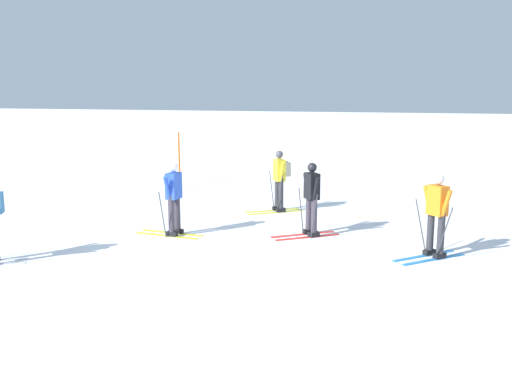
% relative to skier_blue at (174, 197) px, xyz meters
% --- Properties ---
extents(ground_plane, '(120.00, 120.00, 0.00)m').
position_rel_skier_blue_xyz_m(ground_plane, '(1.52, -1.44, -0.92)').
color(ground_plane, white).
extents(far_snow_ridge, '(80.00, 9.43, 2.07)m').
position_rel_skier_blue_xyz_m(far_snow_ridge, '(1.52, 18.35, 0.12)').
color(far_snow_ridge, white).
rests_on(far_snow_ridge, ground).
extents(skier_blue, '(1.62, 1.00, 1.71)m').
position_rel_skier_blue_xyz_m(skier_blue, '(0.00, 0.00, 0.00)').
color(skier_blue, gold).
rests_on(skier_blue, ground).
extents(skier_orange, '(1.39, 1.40, 1.71)m').
position_rel_skier_blue_xyz_m(skier_orange, '(5.77, 0.03, -0.00)').
color(skier_orange, '#237AC6').
rests_on(skier_orange, ground).
extents(skier_black, '(1.49, 1.28, 1.71)m').
position_rel_skier_blue_xyz_m(skier_black, '(3.03, 0.94, -0.00)').
color(skier_black, red).
rests_on(skier_black, ground).
extents(skier_yellow, '(1.50, 1.26, 1.71)m').
position_rel_skier_blue_xyz_m(skier_yellow, '(1.63, 3.30, 0.04)').
color(skier_yellow, gold).
rests_on(skier_yellow, ground).
extents(trail_marker_pole, '(0.07, 0.07, 1.91)m').
position_rel_skier_blue_xyz_m(trail_marker_pole, '(-2.86, 6.27, 0.04)').
color(trail_marker_pole, '#C65614').
rests_on(trail_marker_pole, ground).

